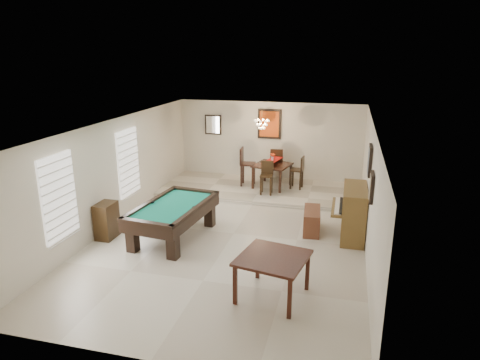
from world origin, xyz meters
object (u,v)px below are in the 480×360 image
at_px(chandelier, 262,121).
at_px(pool_table, 174,222).
at_px(piano_bench, 312,221).
at_px(flower_vase, 273,157).
at_px(dining_chair_west, 248,167).
at_px(apothecary_chest, 107,220).
at_px(dining_chair_north, 277,164).
at_px(dining_chair_east, 297,172).
at_px(square_table, 272,277).
at_px(dining_table, 272,174).
at_px(upright_piano, 347,212).
at_px(dining_chair_south, 266,178).

bearing_deg(chandelier, pool_table, -108.83).
height_order(piano_bench, flower_vase, flower_vase).
height_order(flower_vase, dining_chair_west, dining_chair_west).
bearing_deg(apothecary_chest, dining_chair_north, 58.83).
xyz_separation_m(dining_chair_west, dining_chair_east, (1.51, 0.07, -0.09)).
distance_m(flower_vase, chandelier, 1.19).
relative_size(square_table, dining_chair_north, 1.05).
bearing_deg(dining_table, square_table, -79.86).
bearing_deg(upright_piano, dining_table, 127.92).
xyz_separation_m(dining_chair_north, chandelier, (-0.31, -0.98, 1.55)).
relative_size(dining_chair_south, dining_chair_west, 0.81).
bearing_deg(square_table, upright_piano, 67.57).
bearing_deg(piano_bench, upright_piano, -5.27).
bearing_deg(dining_chair_north, chandelier, 65.58).
xyz_separation_m(upright_piano, dining_chair_north, (-2.27, 3.66, 0.06)).
height_order(piano_bench, dining_chair_north, dining_chair_north).
bearing_deg(piano_bench, dining_chair_south, 125.37).
bearing_deg(dining_chair_north, pool_table, 64.62).
xyz_separation_m(dining_chair_north, dining_chair_east, (0.74, -0.69, -0.03)).
relative_size(dining_chair_north, dining_chair_west, 0.90).
xyz_separation_m(pool_table, dining_chair_north, (1.59, 4.74, 0.26)).
height_order(square_table, dining_chair_east, dining_chair_east).
bearing_deg(flower_vase, chandelier, -140.71).
bearing_deg(pool_table, dining_chair_south, 70.95).
distance_m(piano_bench, dining_chair_east, 3.01).
bearing_deg(flower_vase, piano_bench, -62.71).
bearing_deg(piano_bench, dining_chair_east, 104.02).
bearing_deg(dining_chair_east, square_table, 8.15).
xyz_separation_m(upright_piano, chandelier, (-2.58, 2.68, 1.61)).
distance_m(pool_table, dining_chair_west, 4.08).
xyz_separation_m(dining_chair_south, chandelier, (-0.26, 0.48, 1.60)).
bearing_deg(chandelier, flower_vase, 39.29).
bearing_deg(piano_bench, chandelier, 124.20).
relative_size(upright_piano, piano_bench, 1.47).
xyz_separation_m(square_table, upright_piano, (1.23, 2.97, 0.21)).
bearing_deg(chandelier, dining_chair_east, 15.72).
bearing_deg(apothecary_chest, dining_chair_east, 49.13).
bearing_deg(dining_chair_south, apothecary_chest, -133.19).
bearing_deg(dining_chair_east, flower_vase, -81.02).
height_order(square_table, dining_table, dining_table).
bearing_deg(pool_table, piano_bench, 26.78).
relative_size(square_table, dining_chair_west, 0.95).
distance_m(dining_table, dining_chair_south, 0.73).
xyz_separation_m(pool_table, piano_bench, (3.05, 1.15, -0.12)).
distance_m(upright_piano, flower_vase, 3.74).
xyz_separation_m(piano_bench, apothecary_chest, (-4.55, -1.52, 0.15)).
bearing_deg(dining_table, piano_bench, -62.71).
distance_m(dining_chair_south, chandelier, 1.69).
relative_size(dining_table, flower_vase, 4.38).
relative_size(piano_bench, chandelier, 1.62).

